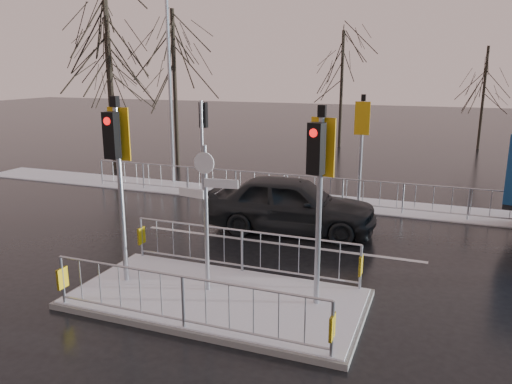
% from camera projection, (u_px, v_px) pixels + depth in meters
% --- Properties ---
extents(ground, '(120.00, 120.00, 0.00)m').
position_uv_depth(ground, '(217.00, 302.00, 10.31)').
color(ground, black).
rests_on(ground, ground).
extents(snow_verge, '(30.00, 2.00, 0.04)m').
position_uv_depth(snow_verge, '(318.00, 201.00, 18.11)').
color(snow_verge, white).
rests_on(snow_verge, ground).
extents(lane_markings, '(8.00, 11.38, 0.01)m').
position_uv_depth(lane_markings, '(210.00, 308.00, 10.01)').
color(lane_markings, silver).
rests_on(lane_markings, ground).
extents(traffic_island, '(6.00, 3.04, 4.15)m').
position_uv_depth(traffic_island, '(216.00, 284.00, 10.23)').
color(traffic_island, slate).
rests_on(traffic_island, ground).
extents(far_kerb_fixtures, '(18.00, 0.65, 3.83)m').
position_uv_depth(far_kerb_fixtures, '(324.00, 177.00, 17.31)').
color(far_kerb_fixtures, '#9CA2AA').
rests_on(far_kerb_fixtures, ground).
extents(car_far_lane, '(5.04, 2.33, 1.67)m').
position_uv_depth(car_far_lane, '(291.00, 204.00, 14.60)').
color(car_far_lane, black).
rests_on(car_far_lane, ground).
extents(tree_near_a, '(4.75, 4.75, 8.97)m').
position_uv_depth(tree_near_a, '(108.00, 36.00, 22.46)').
color(tree_near_a, black).
rests_on(tree_near_a, ground).
extents(tree_near_b, '(4.00, 4.00, 7.55)m').
position_uv_depth(tree_near_b, '(174.00, 59.00, 23.19)').
color(tree_near_b, black).
rests_on(tree_near_b, ground).
extents(tree_near_c, '(3.50, 3.50, 6.61)m').
position_uv_depth(tree_near_c, '(108.00, 72.00, 25.80)').
color(tree_near_c, black).
rests_on(tree_near_c, ground).
extents(tree_far_a, '(3.75, 3.75, 7.08)m').
position_uv_depth(tree_far_a, '(342.00, 66.00, 29.80)').
color(tree_far_a, black).
rests_on(tree_far_a, ground).
extents(tree_far_b, '(3.25, 3.25, 6.14)m').
position_uv_depth(tree_far_b, '(485.00, 78.00, 29.00)').
color(tree_far_b, black).
rests_on(tree_far_b, ground).
extents(street_lamp_left, '(1.25, 0.18, 8.20)m').
position_uv_depth(street_lamp_left, '(171.00, 74.00, 20.08)').
color(street_lamp_left, '#9CA2AA').
rests_on(street_lamp_left, ground).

